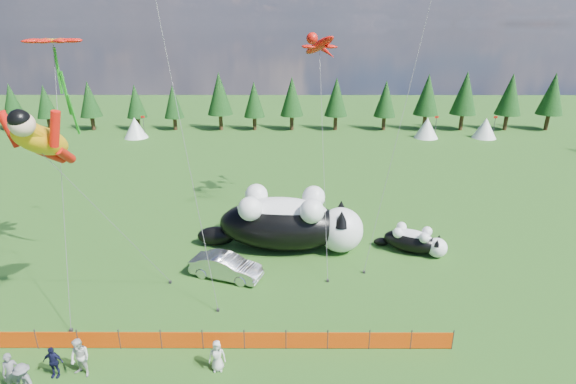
% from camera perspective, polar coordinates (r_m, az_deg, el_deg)
% --- Properties ---
extents(ground, '(160.00, 160.00, 0.00)m').
position_cam_1_polar(ground, '(25.56, -7.18, -14.81)').
color(ground, '#0E3309').
rests_on(ground, ground).
extents(safety_fence, '(22.06, 0.06, 1.10)m').
position_cam_1_polar(safety_fence, '(22.89, -8.19, -18.12)').
color(safety_fence, '#262626').
rests_on(safety_fence, ground).
extents(tree_line, '(90.00, 4.00, 8.00)m').
position_cam_1_polar(tree_line, '(66.60, -2.60, 11.25)').
color(tree_line, black).
rests_on(tree_line, ground).
extents(festival_tents, '(50.00, 3.20, 2.80)m').
position_cam_1_polar(festival_tents, '(62.60, 7.44, 8.08)').
color(festival_tents, white).
rests_on(festival_tents, ground).
extents(cat_large, '(11.61, 4.86, 4.19)m').
position_cam_1_polar(cat_large, '(30.89, 0.11, -3.80)').
color(cat_large, black).
rests_on(cat_large, ground).
extents(cat_small, '(4.69, 3.21, 1.81)m').
position_cam_1_polar(cat_small, '(32.02, 15.74, -5.96)').
color(cat_small, black).
rests_on(cat_small, ground).
extents(car, '(4.74, 2.94, 1.47)m').
position_cam_1_polar(car, '(28.24, -7.87, -9.36)').
color(car, '#BABABF').
rests_on(car, ground).
extents(spectator_a, '(0.78, 0.63, 1.86)m').
position_cam_1_polar(spectator_a, '(23.52, -31.72, -18.94)').
color(spectator_a, slate).
rests_on(spectator_a, ground).
extents(spectator_b, '(1.06, 0.85, 1.90)m').
position_cam_1_polar(spectator_b, '(22.94, -24.90, -18.59)').
color(spectator_b, beige).
rests_on(spectator_b, ground).
extents(spectator_c, '(0.92, 0.51, 1.54)m').
position_cam_1_polar(spectator_c, '(23.53, -27.67, -18.57)').
color(spectator_c, black).
rests_on(spectator_c, ground).
extents(spectator_d, '(1.30, 1.15, 1.80)m').
position_cam_1_polar(spectator_d, '(22.80, -30.50, -20.13)').
color(spectator_d, slate).
rests_on(spectator_d, ground).
extents(spectator_e, '(0.80, 0.56, 1.55)m').
position_cam_1_polar(spectator_e, '(21.65, -8.99, -19.85)').
color(spectator_e, beige).
rests_on(spectator_e, ground).
extents(superhero_kite, '(6.02, 6.35, 12.43)m').
position_cam_1_polar(superhero_kite, '(22.92, -28.83, 5.79)').
color(superhero_kite, orange).
rests_on(superhero_kite, ground).
extents(gecko_kite, '(4.85, 13.88, 17.03)m').
position_cam_1_polar(gecko_kite, '(34.64, 3.99, 18.08)').
color(gecko_kite, red).
rests_on(gecko_kite, ground).
extents(flower_kite, '(3.66, 7.06, 14.74)m').
position_cam_1_polar(flower_kite, '(26.94, -27.64, 16.28)').
color(flower_kite, red).
rests_on(flower_kite, ground).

